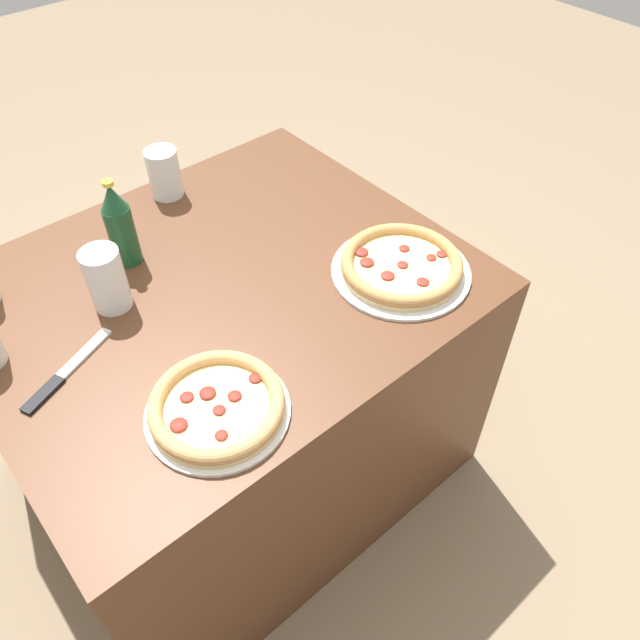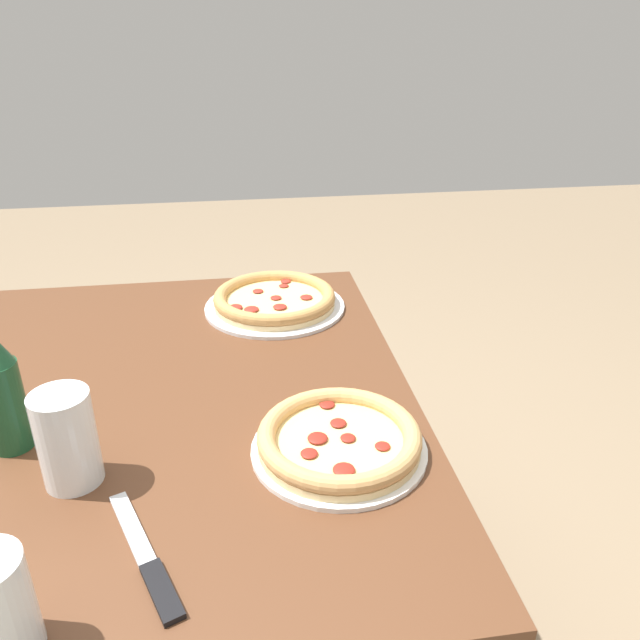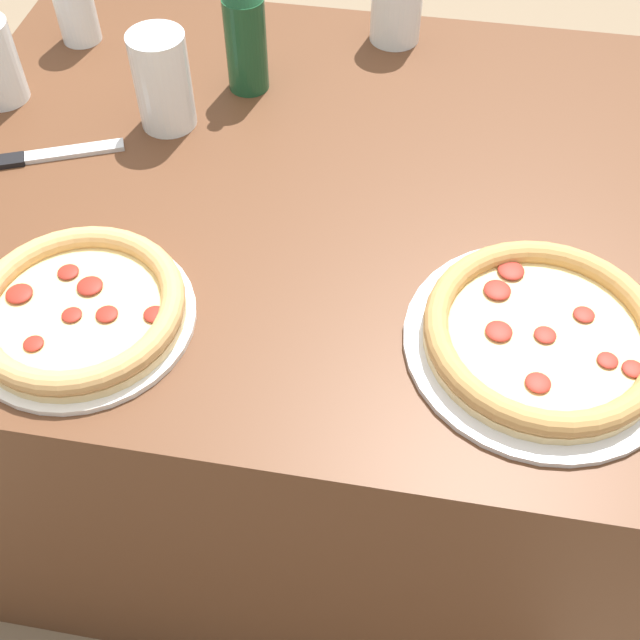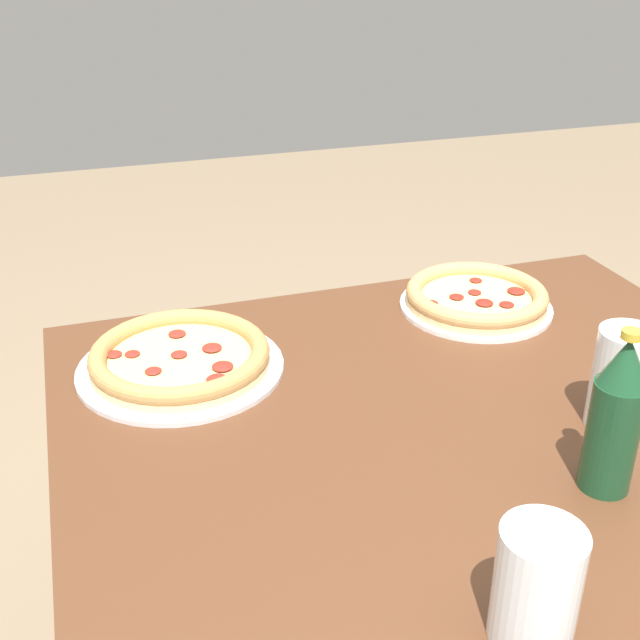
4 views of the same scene
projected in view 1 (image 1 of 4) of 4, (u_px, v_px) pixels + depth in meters
ground_plane at (246, 457)px, 1.90m from camera, size 8.00×8.00×0.00m
table at (234, 384)px, 1.64m from camera, size 1.06×0.90×0.72m
pizza_margherita at (217, 406)px, 1.12m from camera, size 0.27×0.27×0.04m
pizza_salami at (401, 266)px, 1.39m from camera, size 0.31×0.31×0.04m
glass_water at (164, 174)px, 1.58m from camera, size 0.08×0.08×0.13m
glass_iced_tea at (107, 281)px, 1.29m from camera, size 0.08×0.08×0.14m
beer_bottle at (120, 225)px, 1.37m from camera, size 0.06×0.06×0.21m
knife at (65, 373)px, 1.20m from camera, size 0.22×0.11×0.01m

